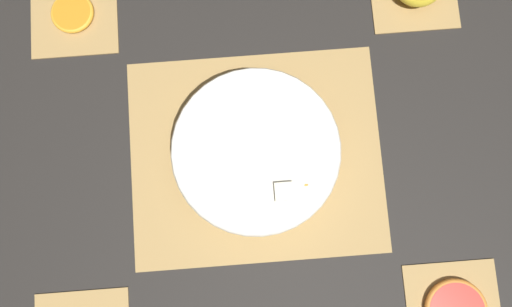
# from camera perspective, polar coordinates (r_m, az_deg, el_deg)

# --- Properties ---
(ground_plane) EXTENTS (6.00, 6.00, 0.00)m
(ground_plane) POSITION_cam_1_polar(r_m,az_deg,el_deg) (0.85, 0.00, -0.32)
(ground_plane) COLOR black
(bamboo_mat_center) EXTENTS (0.43, 0.36, 0.01)m
(bamboo_mat_center) POSITION_cam_1_polar(r_m,az_deg,el_deg) (0.85, 0.00, -0.29)
(bamboo_mat_center) COLOR #A8844C
(bamboo_mat_center) RESTS_ON ground_plane
(coaster_mat_far_left) EXTENTS (0.15, 0.15, 0.01)m
(coaster_mat_far_left) POSITION_cam_1_polar(r_m,az_deg,el_deg) (0.97, -20.09, 14.68)
(coaster_mat_far_left) COLOR #A8844C
(coaster_mat_far_left) RESTS_ON ground_plane
(fruit_salad_bowl) EXTENTS (0.27, 0.27, 0.08)m
(fruit_salad_bowl) POSITION_cam_1_polar(r_m,az_deg,el_deg) (0.81, 0.01, 0.10)
(fruit_salad_bowl) COLOR silver
(fruit_salad_bowl) RESTS_ON bamboo_mat_center
(orange_slice_whole) EXTENTS (0.08, 0.08, 0.01)m
(orange_slice_whole) POSITION_cam_1_polar(r_m,az_deg,el_deg) (0.97, -20.25, 14.86)
(orange_slice_whole) COLOR orange
(orange_slice_whole) RESTS_ON coaster_mat_far_left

